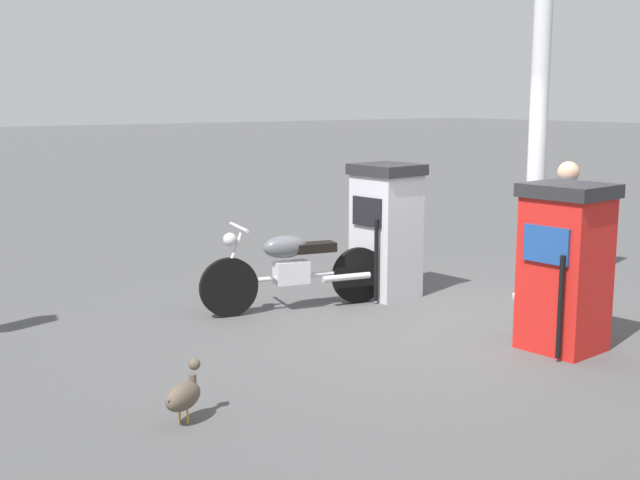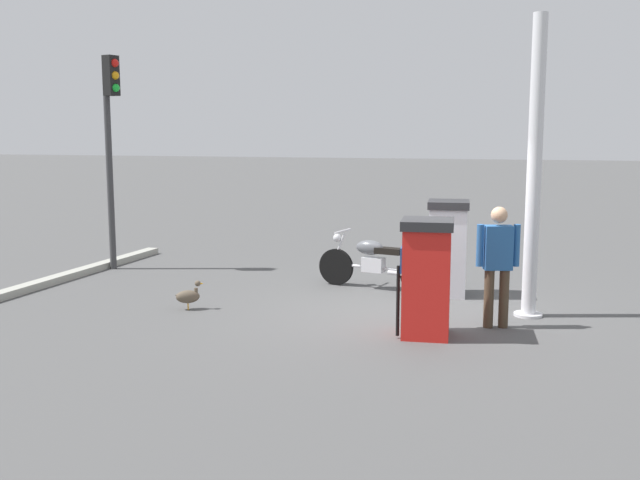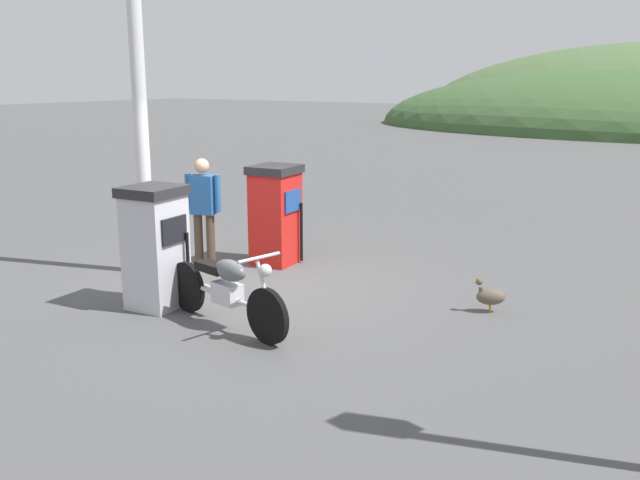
{
  "view_description": "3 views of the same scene",
  "coord_description": "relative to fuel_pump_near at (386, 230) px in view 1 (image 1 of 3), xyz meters",
  "views": [
    {
      "loc": [
        5.52,
        5.74,
        2.24
      ],
      "look_at": [
        1.09,
        -0.45,
        0.91
      ],
      "focal_mm": 45.94,
      "sensor_mm": 36.0,
      "label": 1
    },
    {
      "loc": [
        -1.58,
        10.32,
        2.58
      ],
      "look_at": [
        1.24,
        0.42,
        1.05
      ],
      "focal_mm": 41.13,
      "sensor_mm": 36.0,
      "label": 2
    },
    {
      "loc": [
        5.76,
        -7.05,
        2.79
      ],
      "look_at": [
        1.1,
        0.16,
        0.76
      ],
      "focal_mm": 39.05,
      "sensor_mm": 36.0,
      "label": 3
    }
  ],
  "objects": [
    {
      "name": "fuel_pump_far",
      "position": [
        -0.0,
        2.46,
        -0.01
      ],
      "size": [
        0.7,
        0.75,
        1.5
      ],
      "color": "red",
      "rests_on": "ground"
    },
    {
      "name": "wandering_duck",
      "position": [
        3.53,
        2.02,
        -0.56
      ],
      "size": [
        0.41,
        0.32,
        0.43
      ],
      "color": "brown",
      "rests_on": "ground"
    },
    {
      "name": "ground_plane",
      "position": [
        0.38,
        1.23,
        -0.77
      ],
      "size": [
        120.0,
        120.0,
        0.0
      ],
      "primitive_type": "plane",
      "color": "#4C4C4C"
    },
    {
      "name": "attendant_person",
      "position": [
        -0.84,
        1.79,
        0.15
      ],
      "size": [
        0.57,
        0.29,
        1.61
      ],
      "color": "#473828",
      "rests_on": "ground"
    },
    {
      "name": "canopy_support_pole",
      "position": [
        -1.26,
        1.05,
        1.23
      ],
      "size": [
        0.4,
        0.4,
        4.15
      ],
      "color": "silver",
      "rests_on": "ground"
    },
    {
      "name": "fuel_pump_near",
      "position": [
        0.0,
        0.0,
        0.0
      ],
      "size": [
        0.69,
        0.74,
        1.51
      ],
      "color": "silver",
      "rests_on": "ground"
    },
    {
      "name": "motorcycle_near_pump",
      "position": [
        1.2,
        -0.1,
        -0.31
      ],
      "size": [
        2.07,
        0.74,
        0.95
      ],
      "color": "black",
      "rests_on": "ground"
    }
  ]
}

